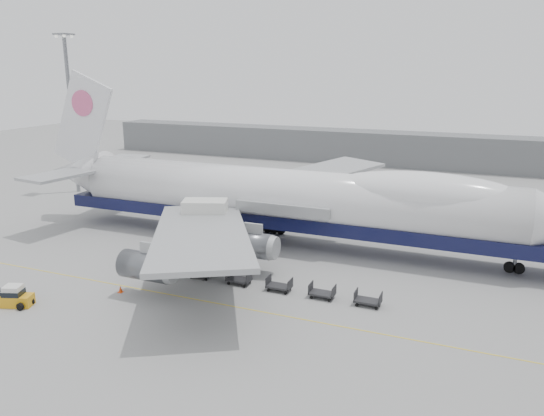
% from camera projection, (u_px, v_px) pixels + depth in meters
% --- Properties ---
extents(ground, '(260.00, 260.00, 0.00)m').
position_uv_depth(ground, '(241.00, 278.00, 52.43)').
color(ground, gray).
rests_on(ground, ground).
extents(apron_line, '(60.00, 0.15, 0.01)m').
position_uv_depth(apron_line, '(211.00, 302.00, 47.07)').
color(apron_line, gold).
rests_on(apron_line, ground).
extents(hangar, '(110.00, 8.00, 7.00)m').
position_uv_depth(hangar, '(337.00, 146.00, 117.74)').
color(hangar, slate).
rests_on(hangar, ground).
extents(floodlight_mast, '(2.40, 2.40, 25.43)m').
position_uv_depth(floodlight_mast, '(71.00, 106.00, 85.79)').
color(floodlight_mast, slate).
rests_on(floodlight_mast, ground).
extents(airliner, '(67.00, 55.30, 19.98)m').
position_uv_depth(airliner, '(290.00, 197.00, 61.47)').
color(airliner, white).
rests_on(airliner, ground).
extents(catering_truck, '(5.77, 4.81, 6.15)m').
position_uv_depth(catering_truck, '(206.00, 224.00, 58.74)').
color(catering_truck, '#181C49').
rests_on(catering_truck, ground).
extents(baggage_tug, '(2.86, 2.13, 1.87)m').
position_uv_depth(baggage_tug, '(16.00, 297.00, 46.23)').
color(baggage_tug, orange).
rests_on(baggage_tug, ground).
extents(traffic_cone, '(0.43, 0.43, 0.64)m').
position_uv_depth(traffic_cone, '(121.00, 289.00, 49.14)').
color(traffic_cone, '#E8410C').
rests_on(traffic_cone, ground).
extents(dolly_0, '(2.30, 1.35, 1.30)m').
position_uv_depth(dolly_0, '(131.00, 261.00, 55.61)').
color(dolly_0, '#2D2D30').
rests_on(dolly_0, ground).
extents(dolly_1, '(2.30, 1.35, 1.30)m').
position_uv_depth(dolly_1, '(165.00, 267.00, 54.06)').
color(dolly_1, '#2D2D30').
rests_on(dolly_1, ground).
extents(dolly_2, '(2.30, 1.35, 1.30)m').
position_uv_depth(dolly_2, '(201.00, 273.00, 52.51)').
color(dolly_2, '#2D2D30').
rests_on(dolly_2, ground).
extents(dolly_3, '(2.30, 1.35, 1.30)m').
position_uv_depth(dolly_3, '(239.00, 279.00, 50.96)').
color(dolly_3, '#2D2D30').
rests_on(dolly_3, ground).
extents(dolly_4, '(2.30, 1.35, 1.30)m').
position_uv_depth(dolly_4, '(279.00, 285.00, 49.41)').
color(dolly_4, '#2D2D30').
rests_on(dolly_4, ground).
extents(dolly_5, '(2.30, 1.35, 1.30)m').
position_uv_depth(dolly_5, '(322.00, 292.00, 47.86)').
color(dolly_5, '#2D2D30').
rests_on(dolly_5, ground).
extents(dolly_6, '(2.30, 1.35, 1.30)m').
position_uv_depth(dolly_6, '(368.00, 300.00, 46.31)').
color(dolly_6, '#2D2D30').
rests_on(dolly_6, ground).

